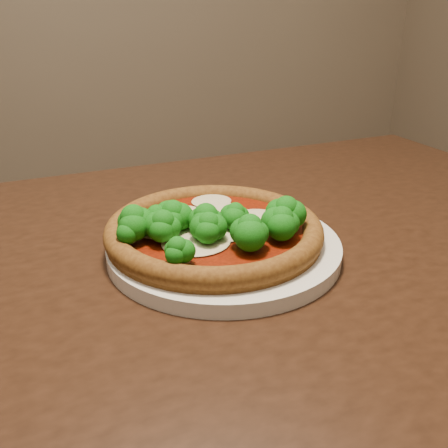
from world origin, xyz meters
name	(u,v)px	position (x,y,z in m)	size (l,w,h in m)	color
dining_table	(201,331)	(0.21, -0.04, 0.66)	(1.36, 0.94, 0.75)	black
plate	(224,247)	(0.25, -0.01, 0.76)	(0.29, 0.29, 0.02)	silver
pizza	(211,227)	(0.23, -0.01, 0.79)	(0.27, 0.27, 0.06)	brown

